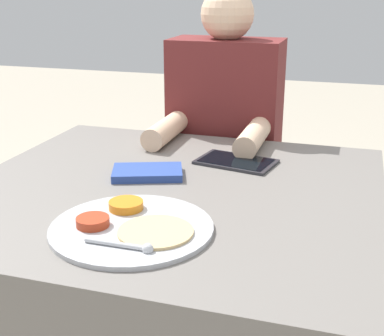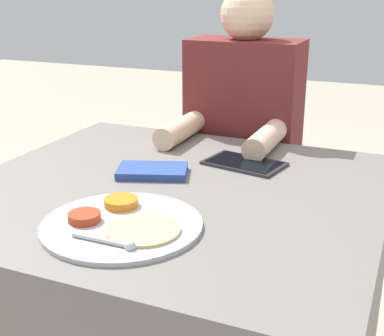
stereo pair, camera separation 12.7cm
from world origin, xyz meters
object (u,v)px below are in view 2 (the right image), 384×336
at_px(red_notebook, 152,172).
at_px(person_diner, 241,180).
at_px(tablet_device, 244,163).
at_px(thali_tray, 122,223).

bearing_deg(red_notebook, person_diner, 82.06).
bearing_deg(tablet_device, person_diner, 108.59).
bearing_deg(thali_tray, red_notebook, 105.69).
bearing_deg(tablet_device, red_notebook, -139.09).
height_order(thali_tray, red_notebook, thali_tray).
xyz_separation_m(red_notebook, person_diner, (0.07, 0.53, -0.20)).
bearing_deg(person_diner, thali_tray, -89.21).
distance_m(thali_tray, person_diner, 0.86).
height_order(red_notebook, person_diner, person_diner).
relative_size(tablet_device, person_diner, 0.19).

